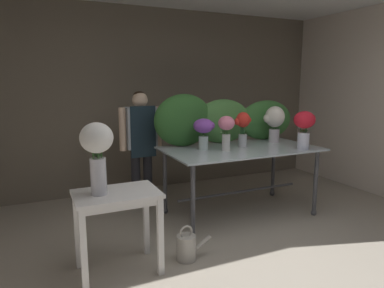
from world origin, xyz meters
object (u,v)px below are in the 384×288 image
at_px(vase_crimson_snapdragons, 304,126).
at_px(vase_ivory_dahlias, 274,121).
at_px(side_table_white, 117,205).
at_px(vase_rosy_carnations, 226,129).
at_px(vase_violet_hydrangea, 204,130).
at_px(watering_can, 187,247).
at_px(vase_scarlet_stock, 243,126).
at_px(vase_white_roses_tall, 97,150).
at_px(display_table_glass, 240,157).
at_px(florist, 141,138).

xyz_separation_m(vase_crimson_snapdragons, vase_ivory_dahlias, (-0.02, 0.54, 0.01)).
bearing_deg(side_table_white, vase_rosy_carnations, 23.26).
relative_size(vase_violet_hydrangea, watering_can, 1.05).
height_order(vase_crimson_snapdragons, vase_violet_hydrangea, vase_crimson_snapdragons).
relative_size(side_table_white, vase_ivory_dahlias, 1.51).
bearing_deg(vase_crimson_snapdragons, vase_scarlet_stock, 142.49).
height_order(side_table_white, vase_white_roses_tall, vase_white_roses_tall).
distance_m(vase_crimson_snapdragons, vase_ivory_dahlias, 0.54).
xyz_separation_m(display_table_glass, vase_ivory_dahlias, (0.61, 0.15, 0.41)).
distance_m(vase_crimson_snapdragons, vase_scarlet_stock, 0.72).
xyz_separation_m(vase_rosy_carnations, vase_scarlet_stock, (0.31, 0.14, 0.01)).
xyz_separation_m(vase_rosy_carnations, watering_can, (-0.80, -0.68, -0.98)).
height_order(vase_crimson_snapdragons, vase_ivory_dahlias, vase_ivory_dahlias).
height_order(display_table_glass, watering_can, display_table_glass).
bearing_deg(vase_crimson_snapdragons, watering_can, -167.21).
bearing_deg(watering_can, side_table_white, 173.31).
distance_m(side_table_white, watering_can, 0.79).
height_order(side_table_white, vase_violet_hydrangea, vase_violet_hydrangea).
bearing_deg(vase_violet_hydrangea, side_table_white, -147.08).
height_order(display_table_glass, vase_crimson_snapdragons, vase_crimson_snapdragons).
height_order(display_table_glass, vase_ivory_dahlias, vase_ivory_dahlias).
relative_size(vase_rosy_carnations, vase_white_roses_tall, 0.68).
xyz_separation_m(florist, watering_can, (-0.04, -1.55, -0.81)).
xyz_separation_m(vase_rosy_carnations, vase_white_roses_tall, (-1.57, -0.61, 0.00)).
relative_size(florist, vase_ivory_dahlias, 3.18).
relative_size(display_table_glass, vase_violet_hydrangea, 5.05).
bearing_deg(side_table_white, vase_white_roses_tall, -179.91).
distance_m(florist, vase_crimson_snapdragons, 2.04).
distance_m(vase_rosy_carnations, vase_scarlet_stock, 0.34).
bearing_deg(watering_can, display_table_glass, 35.96).
height_order(side_table_white, vase_ivory_dahlias, vase_ivory_dahlias).
relative_size(display_table_glass, side_table_white, 2.58).
bearing_deg(side_table_white, display_table_glass, 22.50).
distance_m(vase_crimson_snapdragons, watering_can, 2.01).
bearing_deg(vase_rosy_carnations, vase_ivory_dahlias, 15.21).
bearing_deg(vase_ivory_dahlias, vase_rosy_carnations, -164.79).
distance_m(florist, vase_violet_hydrangea, 0.91).
xyz_separation_m(side_table_white, vase_rosy_carnations, (1.42, 0.61, 0.49)).
bearing_deg(vase_violet_hydrangea, vase_scarlet_stock, -4.87).
height_order(vase_scarlet_stock, watering_can, vase_scarlet_stock).
height_order(side_table_white, vase_scarlet_stock, vase_scarlet_stock).
distance_m(vase_rosy_carnations, vase_violet_hydrangea, 0.27).
relative_size(display_table_glass, vase_rosy_carnations, 4.57).
bearing_deg(florist, vase_rosy_carnations, -48.46).
bearing_deg(vase_scarlet_stock, side_table_white, -156.62).
xyz_separation_m(display_table_glass, vase_crimson_snapdragons, (0.63, -0.38, 0.40)).
relative_size(side_table_white, vase_scarlet_stock, 1.69).
distance_m(display_table_glass, vase_crimson_snapdragons, 0.84).
xyz_separation_m(side_table_white, florist, (0.66, 1.48, 0.32)).
bearing_deg(display_table_glass, vase_rosy_carnations, -161.90).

